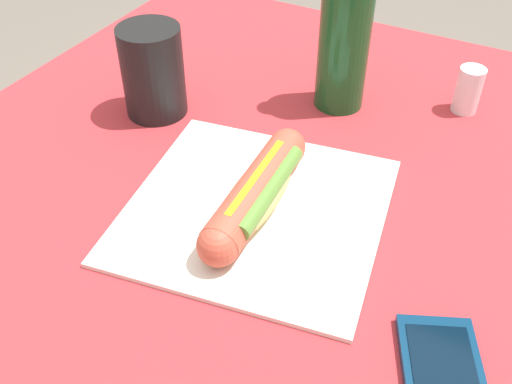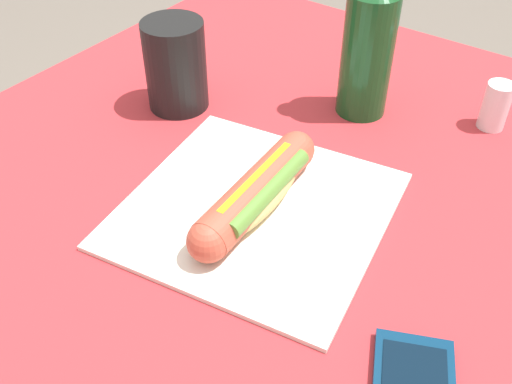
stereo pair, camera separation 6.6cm
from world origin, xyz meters
name	(u,v)px [view 2 (the right image)]	position (x,y,z in m)	size (l,w,h in m)	color
dining_table	(267,263)	(0.00, 0.00, 0.61)	(0.97, 0.88, 0.76)	brown
paper_wrapper	(256,210)	(0.06, 0.02, 0.76)	(0.28, 0.29, 0.01)	silver
hot_dog	(257,192)	(0.06, 0.02, 0.79)	(0.23, 0.07, 0.05)	#DBB26B
soda_bottle	(369,42)	(-0.20, 0.02, 0.87)	(0.07, 0.07, 0.24)	#14471E
drinking_cup	(176,65)	(-0.06, -0.20, 0.82)	(0.09, 0.09, 0.13)	black
salt_shaker	(496,106)	(-0.27, 0.18, 0.79)	(0.04, 0.04, 0.07)	silver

